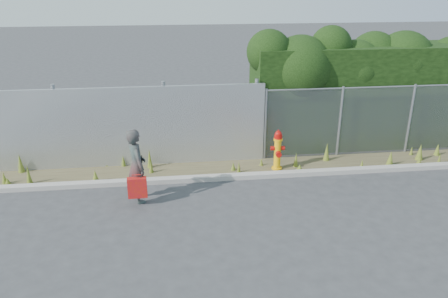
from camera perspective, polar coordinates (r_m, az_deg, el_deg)
ground at (r=9.70m, az=2.79°, el=-8.47°), size 80.00×80.00×0.00m
curb at (r=11.25m, az=1.27°, el=-3.63°), size 16.00×0.22×0.12m
weed_strip at (r=11.75m, az=1.08°, el=-2.16°), size 16.00×1.31×0.55m
corrugated_fence at (r=12.01m, az=-15.07°, el=2.64°), size 8.50×0.21×2.30m
chainlink_fence at (r=13.20m, az=19.14°, el=3.56°), size 6.50×0.07×2.05m
hedge at (r=13.88m, az=18.16°, el=8.47°), size 7.56×2.12×3.58m
fire_hydrant at (r=11.68m, az=7.01°, el=-0.22°), size 0.38×0.34×1.13m
woman at (r=10.07m, az=-11.35°, el=-2.16°), size 0.62×0.74×1.75m
red_tote_bag at (r=10.01m, az=-11.25°, el=-4.96°), size 0.43×0.16×0.56m
black_shoulder_bag at (r=10.19m, az=-11.25°, el=-1.35°), size 0.22×0.09×0.16m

